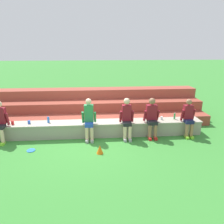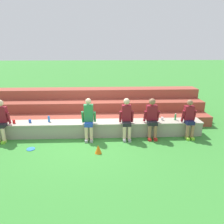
# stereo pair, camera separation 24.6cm
# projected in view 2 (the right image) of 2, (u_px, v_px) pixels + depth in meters

# --- Properties ---
(ground_plane) EXTENTS (80.00, 80.00, 0.00)m
(ground_plane) POSITION_uv_depth(u_px,v_px,m) (87.00, 138.00, 7.23)
(ground_plane) COLOR #388433
(stone_seating_wall) EXTENTS (8.08, 0.60, 0.51)m
(stone_seating_wall) POSITION_uv_depth(u_px,v_px,m) (87.00, 128.00, 7.41)
(stone_seating_wall) COLOR gray
(stone_seating_wall) RESTS_ON ground
(brick_bleachers) EXTENTS (9.66, 2.23, 1.20)m
(brick_bleachers) POSITION_uv_depth(u_px,v_px,m) (90.00, 107.00, 9.21)
(brick_bleachers) COLOR #974031
(brick_bleachers) RESTS_ON ground
(person_far_left) EXTENTS (0.51, 0.56, 1.38)m
(person_far_left) POSITION_uv_depth(u_px,v_px,m) (1.00, 119.00, 6.90)
(person_far_left) COLOR beige
(person_far_left) RESTS_ON ground
(person_left_of_center) EXTENTS (0.48, 0.52, 1.41)m
(person_left_of_center) POSITION_uv_depth(u_px,v_px,m) (89.00, 119.00, 6.98)
(person_left_of_center) COLOR beige
(person_left_of_center) RESTS_ON ground
(person_center) EXTENTS (0.49, 0.55, 1.40)m
(person_center) POSITION_uv_depth(u_px,v_px,m) (127.00, 118.00, 7.03)
(person_center) COLOR beige
(person_center) RESTS_ON ground
(person_right_of_center) EXTENTS (0.54, 0.56, 1.37)m
(person_right_of_center) POSITION_uv_depth(u_px,v_px,m) (152.00, 117.00, 7.11)
(person_right_of_center) COLOR #996B4C
(person_right_of_center) RESTS_ON ground
(person_far_right) EXTENTS (0.48, 0.52, 1.31)m
(person_far_right) POSITION_uv_depth(u_px,v_px,m) (189.00, 118.00, 7.16)
(person_far_right) COLOR #996B4C
(person_far_right) RESTS_ON ground
(water_bottle_near_right) EXTENTS (0.06, 0.06, 0.24)m
(water_bottle_near_right) POSITION_uv_depth(u_px,v_px,m) (175.00, 117.00, 7.49)
(water_bottle_near_right) COLOR green
(water_bottle_near_right) RESTS_ON stone_seating_wall
(water_bottle_near_left) EXTENTS (0.08, 0.08, 0.21)m
(water_bottle_near_left) POSITION_uv_depth(u_px,v_px,m) (49.00, 119.00, 7.30)
(water_bottle_near_left) COLOR blue
(water_bottle_near_left) RESTS_ON stone_seating_wall
(plastic_cup_left_end) EXTENTS (0.09, 0.09, 0.12)m
(plastic_cup_left_end) POSITION_uv_depth(u_px,v_px,m) (14.00, 122.00, 7.17)
(plastic_cup_left_end) COLOR red
(plastic_cup_left_end) RESTS_ON stone_seating_wall
(plastic_cup_middle) EXTENTS (0.09, 0.09, 0.11)m
(plastic_cup_middle) POSITION_uv_depth(u_px,v_px,m) (162.00, 119.00, 7.48)
(plastic_cup_middle) COLOR white
(plastic_cup_middle) RESTS_ON stone_seating_wall
(plastic_cup_right_end) EXTENTS (0.09, 0.09, 0.11)m
(plastic_cup_right_end) POSITION_uv_depth(u_px,v_px,m) (30.00, 121.00, 7.23)
(plastic_cup_right_end) COLOR blue
(plastic_cup_right_end) RESTS_ON stone_seating_wall
(frisbee) EXTENTS (0.25, 0.25, 0.02)m
(frisbee) POSITION_uv_depth(u_px,v_px,m) (31.00, 149.00, 6.46)
(frisbee) COLOR blue
(frisbee) RESTS_ON ground
(sports_cone) EXTENTS (0.20, 0.20, 0.26)m
(sports_cone) POSITION_uv_depth(u_px,v_px,m) (98.00, 149.00, 6.20)
(sports_cone) COLOR orange
(sports_cone) RESTS_ON ground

